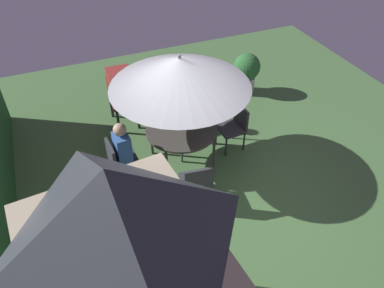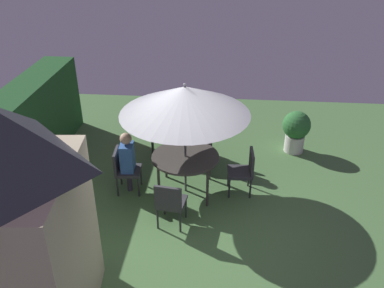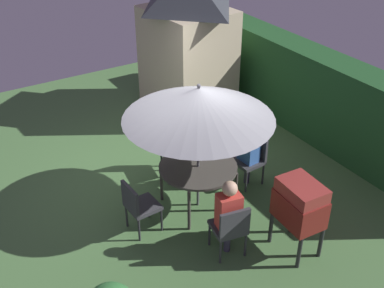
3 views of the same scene
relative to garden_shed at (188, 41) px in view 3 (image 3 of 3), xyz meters
The scene contains 12 objects.
ground_plane 3.39m from the garden_shed, 38.78° to the right, with size 11.00×11.00×0.00m, color #47703D.
hedge_backdrop 2.93m from the garden_shed, 35.19° to the left, with size 7.16×0.74×1.76m.
garden_shed is the anchor object (origin of this frame).
patio_table 3.65m from the garden_shed, 28.75° to the right, with size 1.27×1.27×0.79m.
patio_umbrella 3.56m from the garden_shed, 28.75° to the right, with size 2.33×2.33×2.24m.
bbq_grill 4.92m from the garden_shed, 12.31° to the right, with size 0.73×0.54×1.20m.
chair_near_shed 4.87m from the garden_shed, 24.00° to the right, with size 0.54×0.54×0.90m.
chair_far_side 3.26m from the garden_shed, ahead, with size 0.49×0.50×0.90m.
chair_toward_hedge 2.79m from the garden_shed, 37.30° to the right, with size 0.52×0.52×0.90m.
chair_toward_house 4.38m from the garden_shed, 41.76° to the right, with size 0.48×0.49×0.90m.
person_in_red 4.73m from the garden_shed, 24.24° to the right, with size 0.30×0.38×1.26m.
person_in_blue 3.20m from the garden_shed, 11.45° to the right, with size 0.36×0.26×1.26m.
Camera 3 is at (6.16, -3.29, 5.14)m, focal length 44.89 mm.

